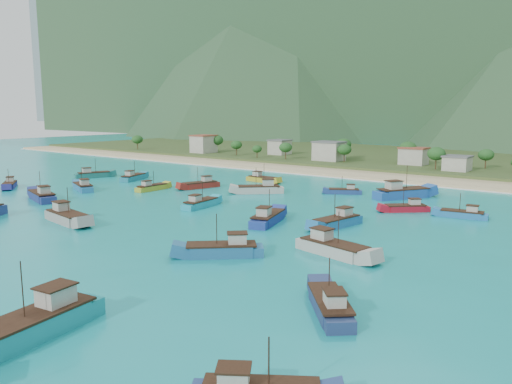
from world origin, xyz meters
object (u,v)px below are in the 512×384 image
Objects in this scene: boat_30 at (260,190)px; boat_20 at (406,209)px; boat_12 at (402,193)px; boat_18 at (201,204)px; boat_1 at (83,187)px; boat_23 at (133,178)px; boat_17 at (93,175)px; boat_15 at (262,180)px; boat_11 at (67,218)px; boat_9 at (10,185)px; boat_3 at (152,188)px; boat_27 at (223,251)px; boat_13 at (35,325)px; boat_7 at (42,197)px; boat_14 at (268,219)px; boat_29 at (337,222)px; boat_16 at (201,185)px; boat_24 at (330,306)px; boat_26 at (463,215)px; boat_22 at (333,249)px; boat_0 at (344,192)px.

boat_20 is at bearing -132.65° from boat_30.
boat_12 is 1.39× the size of boat_18.
boat_1 is 20.90m from boat_23.
boat_15 is at bearing 48.59° from boat_17.
boat_9 is at bearing -97.61° from boat_11.
boat_27 reaches higher than boat_3.
boat_13 is 1.35× the size of boat_18.
boat_7 is 1.15× the size of boat_17.
boat_9 is 0.88× the size of boat_23.
boat_29 is (11.50, 5.49, -0.05)m from boat_14.
boat_27 is (68.37, -22.67, 0.07)m from boat_1.
boat_12 reaches higher than boat_23.
boat_16 reaches higher than boat_18.
boat_30 reaches higher than boat_14.
boat_9 is at bearing 127.80° from boat_24.
boat_27 is at bearing 168.95° from boat_30.
boat_13 reaches higher than boat_11.
boat_20 is at bearing 84.88° from boat_26.
boat_11 is 37.47m from boat_14.
boat_29 is (50.91, -17.86, 0.05)m from boat_16.
boat_1 is at bearing -30.25° from boat_15.
boat_17 is at bearing 150.37° from boat_14.
boat_13 is at bearing -15.60° from boat_17.
boat_7 is at bearing -29.60° from boat_17.
boat_22 reaches higher than boat_3.
boat_30 is (-32.04, 77.05, -0.18)m from boat_13.
boat_18 is 0.90× the size of boat_29.
boat_17 is at bearing 23.53° from boat_16.
boat_14 is 0.98× the size of boat_22.
boat_15 is at bearing -123.95° from boat_22.
boat_24 is (59.67, -7.31, -0.20)m from boat_11.
boat_12 reaches higher than boat_24.
boat_9 is at bearing -68.52° from boat_17.
boat_0 is 38.51m from boat_14.
boat_14 is (80.58, 7.79, 0.21)m from boat_9.
boat_3 is 21.43m from boat_23.
boat_27 is (46.73, -44.28, 0.09)m from boat_16.
boat_9 is 0.68× the size of boat_13.
boat_20 is (77.40, 24.52, -0.17)m from boat_1.
boat_23 is (-4.79, 20.35, -0.04)m from boat_1.
boat_3 is 85.21m from boat_13.
boat_11 is (30.89, -23.98, 0.16)m from boat_1.
boat_7 is at bearing -109.30° from boat_12.
boat_9 is at bearing 18.28° from boat_29.
boat_1 is 1.13× the size of boat_24.
boat_18 is (18.75, -19.63, -0.05)m from boat_16.
boat_7 is 86.77m from boat_24.
boat_29 is at bearing -142.32° from boat_22.
boat_3 is 39.58m from boat_9.
boat_12 reaches higher than boat_18.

